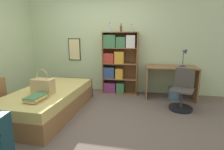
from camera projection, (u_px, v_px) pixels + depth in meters
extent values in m
plane|color=#66564C|center=(81.00, 115.00, 3.29)|extent=(14.00, 14.00, 0.00)
cube|color=beige|center=(103.00, 43.00, 4.68)|extent=(10.00, 0.06, 2.60)
cube|color=black|center=(74.00, 49.00, 4.85)|extent=(0.34, 0.02, 0.60)
cube|color=beige|center=(74.00, 49.00, 4.83)|extent=(0.30, 0.01, 0.56)
cube|color=olive|center=(50.00, 105.00, 3.39)|extent=(1.06, 2.07, 0.30)
cube|color=tan|center=(49.00, 93.00, 3.34)|extent=(1.03, 2.04, 0.16)
cube|color=olive|center=(72.00, 87.00, 4.34)|extent=(1.06, 0.04, 0.46)
cube|color=tan|center=(43.00, 86.00, 3.03)|extent=(0.36, 0.21, 0.27)
torus|color=tan|center=(42.00, 75.00, 2.99)|extent=(0.21, 0.02, 0.21)
cube|color=gold|center=(35.00, 100.00, 2.73)|extent=(0.22, 0.30, 0.02)
cube|color=silver|center=(36.00, 99.00, 2.72)|extent=(0.23, 0.35, 0.02)
cube|color=beige|center=(35.00, 98.00, 2.71)|extent=(0.24, 0.32, 0.02)
cube|color=gold|center=(36.00, 97.00, 2.70)|extent=(0.25, 0.34, 0.01)
cube|color=#427A4C|center=(36.00, 96.00, 2.72)|extent=(0.23, 0.36, 0.01)
cube|color=olive|center=(104.00, 63.00, 4.56)|extent=(0.02, 0.35, 1.57)
cube|color=olive|center=(137.00, 64.00, 4.39)|extent=(0.02, 0.35, 1.57)
cube|color=olive|center=(121.00, 63.00, 4.64)|extent=(0.88, 0.01, 1.57)
cube|color=olive|center=(120.00, 92.00, 4.63)|extent=(0.84, 0.35, 0.02)
cube|color=olive|center=(120.00, 78.00, 4.56)|extent=(0.84, 0.35, 0.02)
cube|color=olive|center=(120.00, 63.00, 4.47)|extent=(0.84, 0.35, 0.02)
cube|color=olive|center=(120.00, 48.00, 4.39)|extent=(0.84, 0.35, 0.02)
cube|color=olive|center=(121.00, 32.00, 4.32)|extent=(0.84, 0.35, 0.02)
cube|color=#7A336B|center=(110.00, 87.00, 4.64)|extent=(0.31, 0.26, 0.25)
cube|color=#427A4C|center=(121.00, 87.00, 4.58)|extent=(0.19, 0.26, 0.27)
cube|color=#334C84|center=(110.00, 72.00, 4.56)|extent=(0.27, 0.26, 0.28)
cube|color=gold|center=(120.00, 73.00, 4.51)|extent=(0.19, 0.26, 0.26)
cube|color=#B2382D|center=(109.00, 58.00, 4.49)|extent=(0.26, 0.26, 0.25)
cube|color=gold|center=(120.00, 57.00, 4.43)|extent=(0.23, 0.26, 0.30)
cube|color=#427A4C|center=(110.00, 41.00, 4.40)|extent=(0.30, 0.26, 0.31)
cube|color=#427A4C|center=(121.00, 42.00, 4.34)|extent=(0.22, 0.26, 0.27)
cube|color=silver|center=(131.00, 42.00, 4.29)|extent=(0.22, 0.26, 0.30)
cylinder|color=#B7BCC1|center=(110.00, 29.00, 4.35)|extent=(0.06, 0.06, 0.16)
cylinder|color=#B7BCC1|center=(110.00, 24.00, 4.33)|extent=(0.02, 0.02, 0.05)
cylinder|color=#232328|center=(110.00, 23.00, 4.32)|extent=(0.03, 0.03, 0.02)
cylinder|color=brown|center=(121.00, 29.00, 4.30)|extent=(0.06, 0.06, 0.14)
cylinder|color=brown|center=(121.00, 25.00, 4.28)|extent=(0.02, 0.02, 0.04)
cylinder|color=#232328|center=(121.00, 24.00, 4.27)|extent=(0.03, 0.03, 0.02)
cylinder|color=#B7BCC1|center=(131.00, 29.00, 4.27)|extent=(0.06, 0.06, 0.13)
cylinder|color=#B7BCC1|center=(131.00, 26.00, 4.26)|extent=(0.02, 0.02, 0.04)
cylinder|color=#232328|center=(131.00, 25.00, 4.25)|extent=(0.03, 0.03, 0.01)
cube|color=olive|center=(172.00, 67.00, 4.10)|extent=(1.15, 0.63, 0.02)
cube|color=olive|center=(147.00, 82.00, 4.29)|extent=(0.03, 0.59, 0.74)
cube|color=olive|center=(195.00, 84.00, 4.07)|extent=(0.03, 0.59, 0.74)
cylinder|color=navy|center=(182.00, 66.00, 4.09)|extent=(0.15, 0.15, 0.02)
cylinder|color=navy|center=(183.00, 59.00, 4.06)|extent=(0.02, 0.02, 0.33)
cone|color=navy|center=(186.00, 51.00, 4.01)|extent=(0.16, 0.13, 0.16)
cylinder|color=black|center=(180.00, 108.00, 3.53)|extent=(0.46, 0.46, 0.06)
cylinder|color=#333338|center=(181.00, 100.00, 3.50)|extent=(0.05, 0.05, 0.40)
cube|color=#47423D|center=(182.00, 90.00, 3.45)|extent=(0.53, 0.53, 0.03)
cube|color=#47423D|center=(185.00, 78.00, 3.57)|extent=(0.37, 0.16, 0.40)
cylinder|color=slate|center=(174.00, 93.00, 4.15)|extent=(0.27, 0.27, 0.28)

